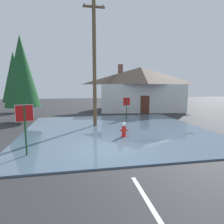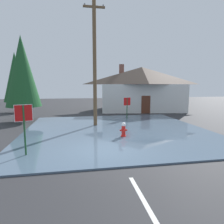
{
  "view_description": "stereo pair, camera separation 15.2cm",
  "coord_description": "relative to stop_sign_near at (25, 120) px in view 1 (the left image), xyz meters",
  "views": [
    {
      "loc": [
        -1.47,
        -9.07,
        3.16
      ],
      "look_at": [
        1.09,
        4.15,
        1.33
      ],
      "focal_mm": 31.56,
      "sensor_mm": 36.0,
      "label": 1
    },
    {
      "loc": [
        -1.32,
        -9.1,
        3.16
      ],
      "look_at": [
        1.09,
        4.15,
        1.33
      ],
      "focal_mm": 31.56,
      "sensor_mm": 36.0,
      "label": 2
    }
  ],
  "objects": [
    {
      "name": "fire_hydrant",
      "position": [
        5.07,
        2.4,
        -1.22
      ],
      "size": [
        0.47,
        0.4,
        0.93
      ],
      "color": "red",
      "rests_on": "ground"
    },
    {
      "name": "lane_center_stripe",
      "position": [
        4.05,
        -4.08,
        -1.67
      ],
      "size": [
        0.18,
        2.51,
        0.01
      ],
      "primitive_type": "cube",
      "rotation": [
        0.0,
        0.0,
        1.56
      ],
      "color": "silver",
      "rests_on": "ground"
    },
    {
      "name": "ground_plane",
      "position": [
        3.6,
        0.07,
        -1.72
      ],
      "size": [
        80.0,
        80.0,
        0.1
      ],
      "primitive_type": "cube",
      "color": "#2D2D30"
    },
    {
      "name": "pine_tree_tall_left",
      "position": [
        -2.23,
        9.24,
        2.66
      ],
      "size": [
        2.95,
        2.95,
        7.37
      ],
      "color": "#4C3823",
      "rests_on": "ground"
    },
    {
      "name": "stop_sign_near",
      "position": [
        0.0,
        0.0,
        0.0
      ],
      "size": [
        0.73,
        0.22,
        2.34
      ],
      "color": "#1E4C28",
      "rests_on": "ground"
    },
    {
      "name": "utility_pole",
      "position": [
        3.7,
        6.08,
        3.21
      ],
      "size": [
        1.6,
        0.28,
        9.4
      ],
      "color": "brown",
      "rests_on": "ground"
    },
    {
      "name": "lane_stop_bar",
      "position": [
        2.77,
        -1.81,
        -1.67
      ],
      "size": [
        3.47,
        0.42,
        0.01
      ],
      "primitive_type": "cube",
      "rotation": [
        0.0,
        0.0,
        -0.03
      ],
      "color": "silver",
      "rests_on": "ground"
    },
    {
      "name": "pine_tree_mid_left",
      "position": [
        -4.6,
        15.74,
        2.42
      ],
      "size": [
        2.79,
        2.79,
        6.97
      ],
      "color": "#4C3823",
      "rests_on": "ground"
    },
    {
      "name": "flood_puddle",
      "position": [
        5.0,
        4.3,
        -1.64
      ],
      "size": [
        12.55,
        12.64,
        0.07
      ],
      "primitive_type": "cube",
      "color": "#4C6075",
      "rests_on": "ground"
    },
    {
      "name": "house",
      "position": [
        10.41,
        14.94,
        1.14
      ],
      "size": [
        11.42,
        7.81,
        5.86
      ],
      "color": "silver",
      "rests_on": "ground"
    },
    {
      "name": "stop_sign_far",
      "position": [
        6.9,
        8.58,
        -0.21
      ],
      "size": [
        0.74,
        0.23,
        2.06
      ],
      "color": "#1E4C28",
      "rests_on": "ground"
    }
  ]
}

